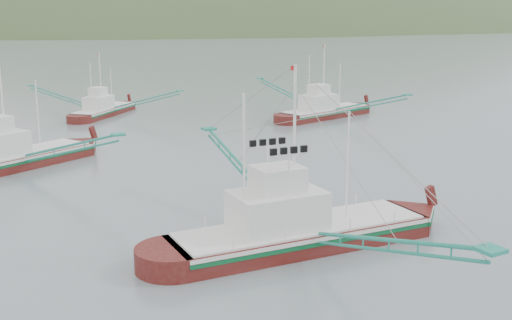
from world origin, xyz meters
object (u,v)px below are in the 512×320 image
bg_boat_right (325,104)px  bg_boat_far (103,101)px  bg_boat_left (10,143)px  main_boat (297,220)px

bg_boat_right → bg_boat_far: bearing=134.1°
bg_boat_right → bg_boat_left: bearing=179.6°
bg_boat_right → bg_boat_left: (-39.93, -8.77, 0.44)m
bg_boat_left → main_boat: bearing=-94.3°
bg_boat_left → bg_boat_right: bearing=-13.1°
main_boat → bg_boat_left: 30.62m
bg_boat_right → bg_boat_far: (-24.33, 15.87, 0.10)m
main_boat → bg_boat_far: 53.39m
main_boat → bg_boat_right: main_boat is taller
main_boat → bg_boat_left: size_ratio=1.11×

